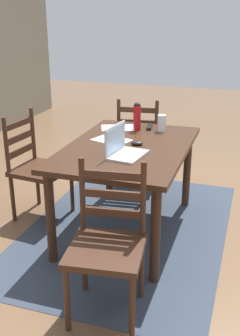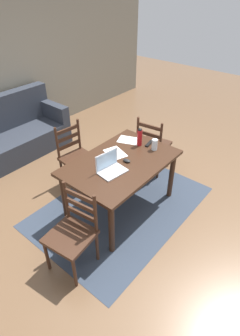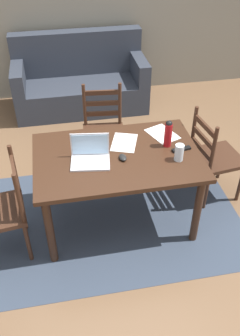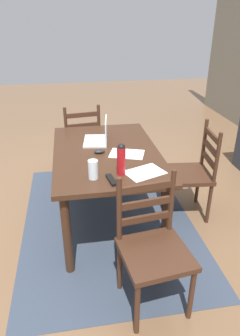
{
  "view_description": "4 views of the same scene",
  "coord_description": "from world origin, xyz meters",
  "px_view_note": "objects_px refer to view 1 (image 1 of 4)",
  "views": [
    {
      "loc": [
        -3.01,
        -0.92,
        1.79
      ],
      "look_at": [
        0.11,
        0.1,
        0.51
      ],
      "focal_mm": 44.18,
      "sensor_mm": 36.0,
      "label": 1
    },
    {
      "loc": [
        -2.16,
        -1.78,
        2.65
      ],
      "look_at": [
        0.04,
        0.04,
        0.61
      ],
      "focal_mm": 29.31,
      "sensor_mm": 36.0,
      "label": 2
    },
    {
      "loc": [
        -0.45,
        -2.52,
        2.63
      ],
      "look_at": [
        0.01,
        -0.09,
        0.69
      ],
      "focal_mm": 39.64,
      "sensor_mm": 36.0,
      "label": 3
    },
    {
      "loc": [
        2.55,
        -0.31,
        1.88
      ],
      "look_at": [
        -0.12,
        0.15,
        0.51
      ],
      "focal_mm": 33.09,
      "sensor_mm": 36.0,
      "label": 4
    }
  ],
  "objects_px": {
    "water_bottle": "(137,116)",
    "tv_remote": "(149,127)",
    "chair_far_head": "(37,168)",
    "drinking_glass": "(162,123)",
    "dining_table": "(128,157)",
    "chair_right_far": "(139,143)",
    "computer_mouse": "(137,143)",
    "chair_left_near": "(107,245)",
    "laptop": "(122,148)"
  },
  "relations": [
    {
      "from": "water_bottle",
      "to": "tv_remote",
      "type": "height_order",
      "value": "water_bottle"
    },
    {
      "from": "chair_far_head",
      "to": "drinking_glass",
      "type": "height_order",
      "value": "chair_far_head"
    },
    {
      "from": "dining_table",
      "to": "chair_right_far",
      "type": "xyz_separation_m",
      "value": [
        1.0,
        0.18,
        -0.2
      ]
    },
    {
      "from": "drinking_glass",
      "to": "computer_mouse",
      "type": "xyz_separation_m",
      "value": [
        -0.46,
        0.1,
        -0.06
      ]
    },
    {
      "from": "chair_far_head",
      "to": "computer_mouse",
      "type": "height_order",
      "value": "chair_far_head"
    },
    {
      "from": "chair_far_head",
      "to": "tv_remote",
      "type": "bearing_deg",
      "value": -57.48
    },
    {
      "from": "chair_far_head",
      "to": "dining_table",
      "type": "bearing_deg",
      "value": -90.29
    },
    {
      "from": "chair_left_near",
      "to": "computer_mouse",
      "type": "relative_size",
      "value": 9.5
    },
    {
      "from": "tv_remote",
      "to": "chair_left_near",
      "type": "bearing_deg",
      "value": 86.21
    },
    {
      "from": "chair_right_far",
      "to": "laptop",
      "type": "bearing_deg",
      "value": -170.32
    },
    {
      "from": "laptop",
      "to": "drinking_glass",
      "type": "bearing_deg",
      "value": -10.31
    },
    {
      "from": "chair_far_head",
      "to": "tv_remote",
      "type": "xyz_separation_m",
      "value": [
        0.56,
        -0.87,
        0.31
      ]
    },
    {
      "from": "chair_left_near",
      "to": "tv_remote",
      "type": "xyz_separation_m",
      "value": [
        1.56,
        0.15,
        0.31
      ]
    },
    {
      "from": "dining_table",
      "to": "tv_remote",
      "type": "bearing_deg",
      "value": -3.28
    },
    {
      "from": "laptop",
      "to": "chair_left_near",
      "type": "bearing_deg",
      "value": -168.57
    },
    {
      "from": "chair_right_far",
      "to": "drinking_glass",
      "type": "xyz_separation_m",
      "value": [
        -0.51,
        -0.34,
        0.37
      ]
    },
    {
      "from": "laptop",
      "to": "water_bottle",
      "type": "relative_size",
      "value": 1.38
    },
    {
      "from": "chair_far_head",
      "to": "chair_right_far",
      "type": "bearing_deg",
      "value": -33.44
    },
    {
      "from": "laptop",
      "to": "computer_mouse",
      "type": "relative_size",
      "value": 3.48
    },
    {
      "from": "tv_remote",
      "to": "water_bottle",
      "type": "bearing_deg",
      "value": 38.88
    },
    {
      "from": "chair_right_far",
      "to": "computer_mouse",
      "type": "xyz_separation_m",
      "value": [
        -0.97,
        -0.25,
        0.31
      ]
    },
    {
      "from": "dining_table",
      "to": "chair_right_far",
      "type": "distance_m",
      "value": 1.04
    },
    {
      "from": "dining_table",
      "to": "chair_left_near",
      "type": "distance_m",
      "value": 1.04
    },
    {
      "from": "laptop",
      "to": "chair_far_head",
      "type": "bearing_deg",
      "value": 74.74
    },
    {
      "from": "chair_right_far",
      "to": "tv_remote",
      "type": "distance_m",
      "value": 0.58
    },
    {
      "from": "chair_right_far",
      "to": "computer_mouse",
      "type": "height_order",
      "value": "chair_right_far"
    },
    {
      "from": "dining_table",
      "to": "tv_remote",
      "type": "height_order",
      "value": "tv_remote"
    },
    {
      "from": "laptop",
      "to": "computer_mouse",
      "type": "xyz_separation_m",
      "value": [
        0.27,
        -0.04,
        -0.04
      ]
    },
    {
      "from": "dining_table",
      "to": "water_bottle",
      "type": "distance_m",
      "value": 0.52
    },
    {
      "from": "drinking_glass",
      "to": "tv_remote",
      "type": "distance_m",
      "value": 0.16
    },
    {
      "from": "water_bottle",
      "to": "computer_mouse",
      "type": "relative_size",
      "value": 2.52
    },
    {
      "from": "chair_left_near",
      "to": "tv_remote",
      "type": "height_order",
      "value": "chair_left_near"
    },
    {
      "from": "chair_far_head",
      "to": "laptop",
      "type": "distance_m",
      "value": 0.97
    },
    {
      "from": "water_bottle",
      "to": "drinking_glass",
      "type": "relative_size",
      "value": 1.72
    },
    {
      "from": "tv_remote",
      "to": "chair_far_head",
      "type": "bearing_deg",
      "value": 23.23
    },
    {
      "from": "chair_left_near",
      "to": "tv_remote",
      "type": "relative_size",
      "value": 5.59
    },
    {
      "from": "dining_table",
      "to": "computer_mouse",
      "type": "relative_size",
      "value": 14.25
    },
    {
      "from": "dining_table",
      "to": "chair_left_near",
      "type": "bearing_deg",
      "value": -169.65
    },
    {
      "from": "laptop",
      "to": "computer_mouse",
      "type": "bearing_deg",
      "value": -7.63
    },
    {
      "from": "laptop",
      "to": "water_bottle",
      "type": "distance_m",
      "value": 0.7
    },
    {
      "from": "tv_remote",
      "to": "dining_table",
      "type": "bearing_deg",
      "value": 77.42
    },
    {
      "from": "chair_left_near",
      "to": "chair_right_far",
      "type": "bearing_deg",
      "value": 10.35
    },
    {
      "from": "chair_left_near",
      "to": "drinking_glass",
      "type": "xyz_separation_m",
      "value": [
        1.5,
        0.02,
        0.37
      ]
    },
    {
      "from": "dining_table",
      "to": "chair_far_head",
      "type": "xyz_separation_m",
      "value": [
        0.0,
        0.84,
        -0.2
      ]
    },
    {
      "from": "chair_far_head",
      "to": "chair_left_near",
      "type": "bearing_deg",
      "value": -134.47
    },
    {
      "from": "chair_far_head",
      "to": "tv_remote",
      "type": "distance_m",
      "value": 1.08
    },
    {
      "from": "water_bottle",
      "to": "laptop",
      "type": "bearing_deg",
      "value": -172.91
    },
    {
      "from": "computer_mouse",
      "to": "chair_left_near",
      "type": "bearing_deg",
      "value": -179.31
    },
    {
      "from": "water_bottle",
      "to": "computer_mouse",
      "type": "height_order",
      "value": "water_bottle"
    },
    {
      "from": "chair_far_head",
      "to": "computer_mouse",
      "type": "xyz_separation_m",
      "value": [
        0.03,
        -0.91,
        0.31
      ]
    }
  ]
}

